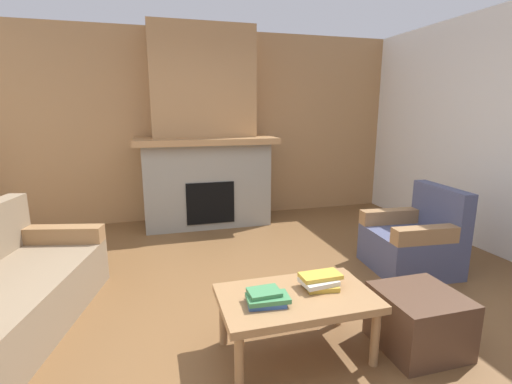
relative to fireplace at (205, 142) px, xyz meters
The scene contains 8 objects.
ground 2.87m from the fireplace, 90.00° to the right, with size 9.00×9.00×0.00m, color brown.
wall_back_wood_panel 0.42m from the fireplace, 90.00° to the left, with size 6.00×0.12×2.70m, color #A87A4C.
fireplace is the anchor object (origin of this frame).
armchair 2.96m from the fireplace, 50.68° to the right, with size 0.82×0.82×0.85m.
coffee_table 3.24m from the fireplace, 87.63° to the right, with size 1.00×0.60×0.43m.
ottoman 3.56m from the fireplace, 73.74° to the right, with size 0.52×0.52×0.40m, color #4C3323.
book_stack_near_edge 3.27m from the fireplace, 91.66° to the right, with size 0.27×0.20×0.08m.
book_stack_center 3.17m from the fireplace, 84.07° to the right, with size 0.29×0.23×0.09m.
Camera 1 is at (-0.72, -2.55, 1.59)m, focal length 25.98 mm.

